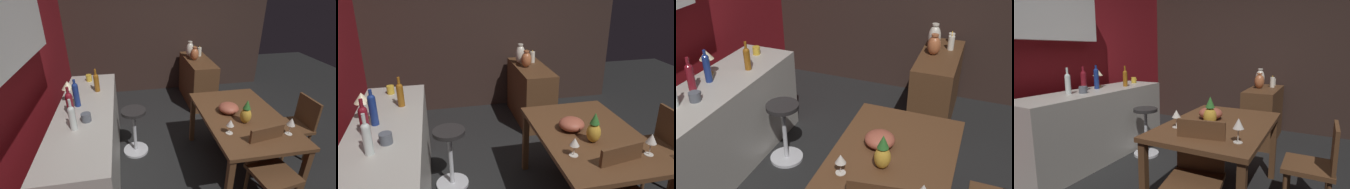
% 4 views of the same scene
% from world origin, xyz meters
% --- Properties ---
extents(ground_plane, '(9.00, 9.00, 0.00)m').
position_xyz_m(ground_plane, '(0.00, 0.00, 0.00)').
color(ground_plane, black).
extents(wall_kitchen_back, '(5.20, 0.33, 2.60)m').
position_xyz_m(wall_kitchen_back, '(-0.06, 2.08, 1.41)').
color(wall_kitchen_back, maroon).
rests_on(wall_kitchen_back, ground_plane).
extents(wall_side_right, '(0.10, 4.40, 2.60)m').
position_xyz_m(wall_side_right, '(2.55, 0.30, 1.30)').
color(wall_side_right, '#33231E').
rests_on(wall_side_right, ground_plane).
extents(dining_table, '(1.39, 0.90, 0.74)m').
position_xyz_m(dining_table, '(-0.04, -0.29, 0.66)').
color(dining_table, '#56351E').
rests_on(dining_table, ground_plane).
extents(kitchen_counter, '(2.10, 0.60, 0.90)m').
position_xyz_m(kitchen_counter, '(0.12, 1.46, 0.45)').
color(kitchen_counter, '#B2ADA3').
rests_on(kitchen_counter, ground_plane).
extents(sideboard_cabinet, '(1.10, 0.44, 0.82)m').
position_xyz_m(sideboard_cabinet, '(1.86, -0.33, 0.41)').
color(sideboard_cabinet, '#56351E').
rests_on(sideboard_cabinet, ground_plane).
extents(chair_near_window, '(0.46, 0.46, 0.88)m').
position_xyz_m(chair_near_window, '(-0.63, -0.33, 0.50)').
color(chair_near_window, '#56351E').
rests_on(chair_near_window, ground_plane).
extents(chair_by_doorway, '(0.40, 0.40, 0.83)m').
position_xyz_m(chair_by_doorway, '(0.06, -1.12, 0.47)').
color(chair_by_doorway, '#56351E').
rests_on(chair_by_doorway, ground_plane).
extents(bar_stool, '(0.34, 0.34, 0.65)m').
position_xyz_m(bar_stool, '(0.49, 0.94, 0.34)').
color(bar_stool, '#262323').
rests_on(bar_stool, ground_plane).
extents(wine_glass_left, '(0.08, 0.08, 0.16)m').
position_xyz_m(wine_glass_left, '(-0.34, 0.00, 0.86)').
color(wine_glass_left, silver).
rests_on(wine_glass_left, dining_table).
extents(wine_glass_right, '(0.08, 0.08, 0.18)m').
position_xyz_m(wine_glass_right, '(-0.47, -0.59, 0.88)').
color(wine_glass_right, silver).
rests_on(wine_glass_right, dining_table).
extents(pineapple_centerpiece, '(0.12, 0.12, 0.27)m').
position_xyz_m(pineapple_centerpiece, '(-0.18, -0.25, 0.86)').
color(pineapple_centerpiece, gold).
rests_on(pineapple_centerpiece, dining_table).
extents(fruit_bowl, '(0.23, 0.23, 0.12)m').
position_xyz_m(fruit_bowl, '(0.06, -0.16, 0.80)').
color(fruit_bowl, '#9E4C38').
rests_on(fruit_bowl, dining_table).
extents(wine_bottle_ruby, '(0.07, 0.07, 0.31)m').
position_xyz_m(wine_bottle_ruby, '(0.06, 1.58, 1.04)').
color(wine_bottle_ruby, maroon).
rests_on(wine_bottle_ruby, kitchen_counter).
extents(wine_bottle_cobalt, '(0.06, 0.06, 0.31)m').
position_xyz_m(wine_bottle_cobalt, '(0.24, 1.54, 1.05)').
color(wine_bottle_cobalt, navy).
rests_on(wine_bottle_cobalt, kitchen_counter).
extents(wine_bottle_amber, '(0.06, 0.06, 0.29)m').
position_xyz_m(wine_bottle_amber, '(0.60, 1.36, 1.03)').
color(wine_bottle_amber, '#8C5114').
rests_on(wine_bottle_amber, kitchen_counter).
extents(wine_bottle_clear, '(0.06, 0.06, 0.31)m').
position_xyz_m(wine_bottle_clear, '(-0.24, 1.51, 1.04)').
color(wine_bottle_clear, silver).
rests_on(wine_bottle_clear, kitchen_counter).
extents(cup_mustard, '(0.11, 0.07, 0.09)m').
position_xyz_m(cup_mustard, '(0.96, 1.49, 0.94)').
color(cup_mustard, gold).
rests_on(cup_mustard, kitchen_counter).
extents(cup_slate, '(0.13, 0.10, 0.08)m').
position_xyz_m(cup_slate, '(-0.10, 1.41, 0.94)').
color(cup_slate, '#515660').
rests_on(cup_slate, kitchen_counter).
extents(counter_lamp, '(0.13, 0.13, 0.25)m').
position_xyz_m(counter_lamp, '(0.36, 1.64, 1.09)').
color(counter_lamp, '#A58447').
rests_on(counter_lamp, kitchen_counter).
extents(pillar_candle_tall, '(0.07, 0.07, 0.19)m').
position_xyz_m(pillar_candle_tall, '(2.06, -0.41, 0.90)').
color(pillar_candle_tall, white).
rests_on(pillar_candle_tall, sideboard_cabinet).
extents(pillar_candle_short, '(0.07, 0.07, 0.14)m').
position_xyz_m(pillar_candle_short, '(2.30, -0.39, 0.88)').
color(pillar_candle_short, white).
rests_on(pillar_candle_short, sideboard_cabinet).
extents(vase_copper, '(0.15, 0.15, 0.24)m').
position_xyz_m(vase_copper, '(1.84, -0.25, 0.93)').
color(vase_copper, '#B26038').
rests_on(vase_copper, sideboard_cabinet).
extents(vase_ceramic_ivory, '(0.14, 0.14, 0.29)m').
position_xyz_m(vase_ceramic_ivory, '(2.04, -0.22, 0.96)').
color(vase_ceramic_ivory, beige).
rests_on(vase_ceramic_ivory, sideboard_cabinet).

